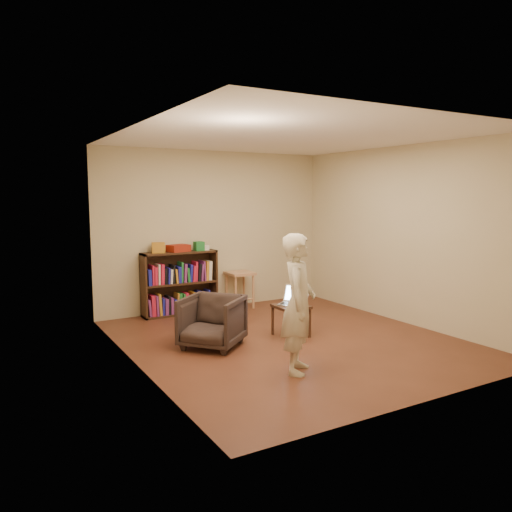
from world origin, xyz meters
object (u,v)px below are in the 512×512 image
bookshelf (179,287)px  laptop (294,300)px  stool (240,279)px  armchair (212,322)px  person (298,303)px  side_table (291,310)px

bookshelf → laptop: (0.89, -1.91, 0.04)m
stool → armchair: size_ratio=0.86×
armchair → laptop: laptop is taller
bookshelf → person: bearing=-87.5°
armchair → side_table: armchair is taller
stool → side_table: stool is taller
stool → person: size_ratio=0.41×
stool → side_table: bearing=-96.5°
armchair → laptop: bearing=46.2°
laptop → person: 1.44m
armchair → laptop: (1.18, -0.06, 0.16)m
stool → side_table: 1.87m
side_table → armchair: bearing=175.7°
laptop → person: size_ratio=0.33×
side_table → laptop: (0.06, 0.02, 0.13)m
side_table → person: person is taller
laptop → armchair: bearing=-129.2°
laptop → person: (-0.75, -1.19, 0.27)m
stool → laptop: laptop is taller
armchair → bookshelf: bearing=130.1°
person → armchair: bearing=59.5°
laptop → bookshelf: bearing=168.6°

